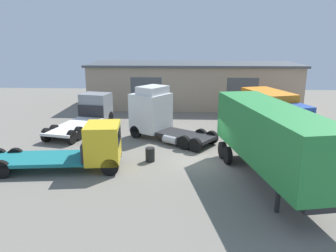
{
  "coord_description": "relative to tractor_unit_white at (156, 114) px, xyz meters",
  "views": [
    {
      "loc": [
        -1.1,
        -19.28,
        7.45
      ],
      "look_at": [
        -2.12,
        2.46,
        1.6
      ],
      "focal_mm": 35.0,
      "sensor_mm": 36.0,
      "label": 1
    }
  ],
  "objects": [
    {
      "name": "warehouse_building",
      "position": [
        3.17,
        12.61,
        0.55
      ],
      "size": [
        22.82,
        7.82,
        4.79
      ],
      "color": "tan",
      "rests_on": "ground_plane"
    },
    {
      "name": "flatbed_truck_grey",
      "position": [
        -5.96,
        2.94,
        -0.54
      ],
      "size": [
        3.96,
        7.89,
        2.72
      ],
      "rotation": [
        0.0,
        0.0,
        1.36
      ],
      "color": "gray",
      "rests_on": "ground_plane"
    },
    {
      "name": "box_truck_blue",
      "position": [
        9.32,
        1.8,
        0.0
      ],
      "size": [
        4.34,
        7.25,
        3.29
      ],
      "rotation": [
        0.0,
        0.0,
        -1.27
      ],
      "color": "#2347A3",
      "rests_on": "ground_plane"
    },
    {
      "name": "container_trailer_green",
      "position": [
        6.5,
        -8.18,
        0.78
      ],
      "size": [
        4.37,
        10.23,
        4.17
      ],
      "rotation": [
        0.0,
        0.0,
        -1.38
      ],
      "color": "#28843D",
      "rests_on": "ground_plane"
    },
    {
      "name": "ground_plane",
      "position": [
        3.17,
        -5.04,
        -1.85
      ],
      "size": [
        60.0,
        60.0,
        0.0
      ],
      "primitive_type": "plane",
      "color": "slate"
    },
    {
      "name": "flatbed_truck_yellow",
      "position": [
        -3.78,
        -6.59,
        -0.56
      ],
      "size": [
        8.23,
        3.29,
        2.71
      ],
      "rotation": [
        0.0,
        0.0,
        0.11
      ],
      "color": "yellow",
      "rests_on": "ground_plane"
    },
    {
      "name": "tractor_unit_white",
      "position": [
        0.0,
        0.0,
        0.0
      ],
      "size": [
        6.76,
        5.74,
        3.95
      ],
      "rotation": [
        0.0,
        0.0,
        2.54
      ],
      "color": "silver",
      "rests_on": "ground_plane"
    },
    {
      "name": "oil_drum",
      "position": [
        0.05,
        -5.18,
        -1.41
      ],
      "size": [
        0.58,
        0.58,
        0.88
      ],
      "color": "black",
      "rests_on": "ground_plane"
    }
  ]
}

